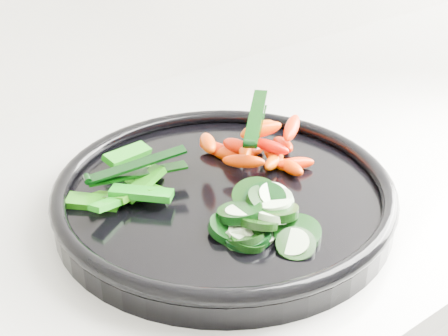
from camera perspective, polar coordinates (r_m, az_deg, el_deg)
veggie_tray at (r=0.69m, az=0.00°, el=-2.50°), size 0.49×0.49×0.04m
cucumber_pile at (r=0.62m, az=3.34°, el=-4.83°), size 0.11×0.14×0.04m
carrot_pile at (r=0.73m, az=3.04°, el=1.93°), size 0.15×0.14×0.06m
pepper_pile at (r=0.69m, az=-8.75°, el=-1.60°), size 0.13×0.13×0.04m
tong_carrot at (r=0.73m, az=2.88°, el=4.22°), size 0.09×0.09×0.02m
tong_pepper at (r=0.68m, az=-8.19°, el=-0.14°), size 0.11×0.05×0.02m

